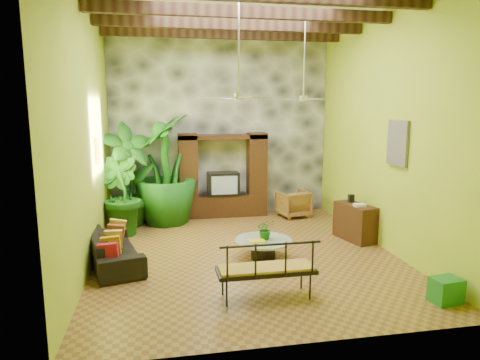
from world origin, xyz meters
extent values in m
plane|color=brown|center=(0.00, 0.00, 0.00)|extent=(7.00, 7.00, 0.00)
cube|color=silver|center=(0.00, 0.00, 5.00)|extent=(6.00, 7.00, 0.02)
cube|color=#9DBE2B|center=(0.00, 3.50, 2.50)|extent=(6.00, 0.02, 5.00)
cube|color=#9DBE2B|center=(-3.00, 0.00, 2.50)|extent=(0.02, 7.00, 5.00)
cube|color=#9DBE2B|center=(3.00, 0.00, 2.50)|extent=(0.02, 7.00, 5.00)
cube|color=#313438|center=(0.00, 3.44, 2.50)|extent=(5.98, 0.10, 4.98)
cube|color=#322010|center=(0.00, 0.00, 4.78)|extent=(5.95, 0.16, 0.22)
cube|color=#322010|center=(0.00, 1.30, 4.78)|extent=(5.95, 0.16, 0.22)
cube|color=#322010|center=(0.00, 2.60, 4.78)|extent=(5.95, 0.16, 0.22)
cube|color=black|center=(0.00, 3.14, 0.30)|extent=(2.40, 0.50, 0.60)
cube|color=black|center=(-0.95, 3.14, 1.30)|extent=(0.50, 0.48, 2.00)
cube|color=black|center=(0.95, 3.14, 1.30)|extent=(0.50, 0.48, 2.00)
cube|color=black|center=(0.00, 3.14, 2.20)|extent=(2.40, 0.48, 0.12)
cube|color=black|center=(0.00, 3.12, 0.92)|extent=(0.85, 0.52, 0.62)
cube|color=#8C99A8|center=(0.00, 2.85, 0.92)|extent=(0.70, 0.02, 0.50)
cylinder|color=#B4B4B9|center=(-0.20, -0.40, 4.10)|extent=(0.04, 0.04, 1.80)
cylinder|color=#B4B4B9|center=(-0.20, -0.40, 3.20)|extent=(0.18, 0.18, 0.12)
cube|color=#B4B4B9|center=(0.15, -0.31, 3.18)|extent=(0.58, 0.26, 0.01)
cube|color=#B4B4B9|center=(-0.29, -0.05, 3.18)|extent=(0.26, 0.58, 0.01)
cube|color=#B4B4B9|center=(-0.55, -0.49, 3.18)|extent=(0.58, 0.26, 0.01)
cube|color=#B4B4B9|center=(-0.11, -0.75, 3.18)|extent=(0.26, 0.58, 0.01)
cylinder|color=#B4B4B9|center=(1.60, 1.20, 4.10)|extent=(0.04, 0.04, 1.80)
cylinder|color=#B4B4B9|center=(1.60, 1.20, 3.20)|extent=(0.18, 0.18, 0.12)
cube|color=#B4B4B9|center=(1.95, 1.29, 3.18)|extent=(0.58, 0.26, 0.01)
cube|color=#B4B4B9|center=(1.51, 1.55, 3.18)|extent=(0.26, 0.58, 0.01)
cube|color=#B4B4B9|center=(1.25, 1.11, 3.18)|extent=(0.58, 0.26, 0.01)
cube|color=#B4B4B9|center=(1.69, 0.85, 3.18)|extent=(0.26, 0.58, 0.01)
cube|color=gold|center=(-2.96, 1.00, 2.10)|extent=(0.06, 0.32, 0.55)
cube|color=#296297|center=(2.96, -0.60, 2.30)|extent=(0.06, 0.70, 0.90)
imported|color=black|center=(-2.61, -0.12, 0.31)|extent=(1.34, 2.28, 0.62)
imported|color=olive|center=(1.91, 2.74, 0.36)|extent=(0.91, 0.93, 0.73)
imported|color=#1C5A17|center=(-2.46, 2.54, 1.32)|extent=(1.66, 1.45, 2.64)
imported|color=#1A5717|center=(-2.65, 1.88, 0.96)|extent=(1.34, 1.35, 1.92)
imported|color=#185A17|center=(-1.57, 2.71, 1.42)|extent=(1.63, 1.63, 2.83)
cylinder|color=black|center=(0.30, -0.38, 0.18)|extent=(0.49, 0.49, 0.36)
cylinder|color=silver|center=(0.30, -0.38, 0.38)|extent=(1.15, 1.15, 0.04)
imported|color=#185C19|center=(0.35, -0.34, 0.60)|extent=(0.37, 0.32, 0.41)
cube|color=gold|center=(0.14, -0.50, 0.42)|extent=(0.32, 0.24, 0.03)
cube|color=black|center=(-0.07, -2.08, 0.45)|extent=(1.57, 0.53, 0.06)
cube|color=#B08532|center=(-0.07, -2.08, 0.49)|extent=(1.50, 0.48, 0.06)
cube|color=black|center=(-0.07, -2.36, 0.72)|extent=(1.57, 0.05, 0.54)
cube|color=#3D1D13|center=(2.65, 0.46, 0.41)|extent=(0.70, 1.11, 0.83)
cube|color=#207A36|center=(2.65, -2.77, 0.20)|extent=(0.49, 0.39, 0.39)
camera|label=1|loc=(-1.65, -8.34, 3.03)|focal=32.00mm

